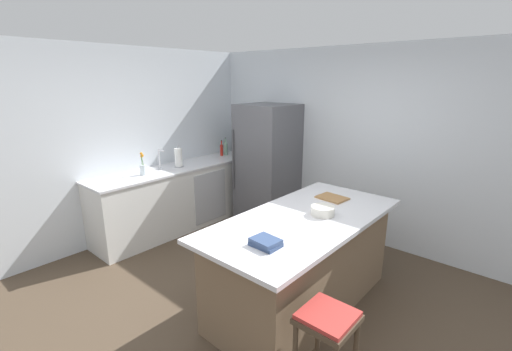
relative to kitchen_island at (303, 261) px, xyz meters
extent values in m
plane|color=#4C3D2D|center=(-0.36, -0.41, -0.47)|extent=(7.20, 7.20, 0.00)
cube|color=silver|center=(-0.36, 1.84, 0.83)|extent=(6.00, 0.10, 2.60)
cube|color=silver|center=(-2.81, -0.41, 0.83)|extent=(0.10, 6.00, 2.60)
cube|color=silver|center=(-2.46, 0.38, -0.02)|extent=(0.61, 2.62, 0.91)
cube|color=silver|center=(-2.46, 0.38, 0.45)|extent=(0.64, 2.65, 0.03)
cube|color=#B2B5BA|center=(-2.15, 0.71, -0.02)|extent=(0.01, 0.60, 0.76)
cube|color=#7A6047|center=(0.00, 0.00, -0.03)|extent=(0.86, 1.94, 0.89)
cube|color=silver|center=(0.00, 0.00, 0.44)|extent=(1.02, 2.14, 0.04)
cube|color=#56565B|center=(-1.62, 1.41, 0.44)|extent=(0.77, 0.75, 1.82)
cylinder|color=#4C4C51|center=(-1.96, 1.02, 0.53)|extent=(0.02, 0.02, 0.91)
cylinder|color=#473828|center=(0.56, -0.62, -0.17)|extent=(0.04, 0.04, 0.61)
cube|color=#473828|center=(0.71, -0.77, 0.16)|extent=(0.36, 0.36, 0.04)
cube|color=#B2332D|center=(0.71, -0.77, 0.19)|extent=(0.34, 0.34, 0.03)
cylinder|color=silver|center=(-2.52, 0.11, 0.48)|extent=(0.05, 0.05, 0.02)
cylinder|color=silver|center=(-2.52, 0.11, 0.63)|extent=(0.02, 0.02, 0.28)
cylinder|color=silver|center=(-2.46, 0.11, 0.75)|extent=(0.14, 0.02, 0.02)
cylinder|color=silver|center=(-2.43, -0.21, 0.53)|extent=(0.08, 0.08, 0.13)
cylinder|color=#4C7F3D|center=(-2.44, -0.20, 0.62)|extent=(0.01, 0.03, 0.20)
sphere|color=orange|center=(-2.44, -0.20, 0.72)|extent=(0.04, 0.04, 0.04)
cylinder|color=#4C7F3D|center=(-2.43, -0.21, 0.64)|extent=(0.01, 0.02, 0.24)
sphere|color=orange|center=(-2.43, -0.21, 0.76)|extent=(0.04, 0.04, 0.04)
cylinder|color=#4C7F3D|center=(-2.42, -0.20, 0.63)|extent=(0.01, 0.04, 0.21)
sphere|color=orange|center=(-2.42, -0.20, 0.73)|extent=(0.04, 0.04, 0.04)
cylinder|color=gray|center=(-2.44, 0.38, 0.47)|extent=(0.14, 0.14, 0.01)
cylinder|color=white|center=(-2.44, 0.38, 0.61)|extent=(0.11, 0.11, 0.26)
cylinder|color=gray|center=(-2.44, 0.38, 0.76)|extent=(0.02, 0.02, 0.04)
cylinder|color=#19381E|center=(-2.47, 1.58, 0.61)|extent=(0.08, 0.08, 0.29)
cylinder|color=#19381E|center=(-2.47, 1.58, 0.80)|extent=(0.03, 0.03, 0.09)
cylinder|color=black|center=(-2.47, 1.58, 0.85)|extent=(0.03, 0.03, 0.01)
cylinder|color=olive|center=(-2.42, 1.49, 0.57)|extent=(0.06, 0.06, 0.21)
cylinder|color=olive|center=(-2.42, 1.49, 0.70)|extent=(0.03, 0.03, 0.06)
cylinder|color=black|center=(-2.42, 1.49, 0.74)|extent=(0.03, 0.03, 0.01)
cylinder|color=#8CB79E|center=(-2.51, 1.39, 0.57)|extent=(0.07, 0.07, 0.21)
cylinder|color=#8CB79E|center=(-2.51, 1.39, 0.71)|extent=(0.02, 0.02, 0.07)
cylinder|color=black|center=(-2.51, 1.39, 0.75)|extent=(0.03, 0.03, 0.01)
cylinder|color=red|center=(-2.52, 1.31, 0.56)|extent=(0.05, 0.05, 0.18)
cylinder|color=red|center=(-2.52, 1.31, 0.68)|extent=(0.02, 0.02, 0.07)
cylinder|color=black|center=(-2.52, 1.31, 0.72)|extent=(0.02, 0.02, 0.01)
cube|color=#334770|center=(0.10, -0.69, 0.47)|extent=(0.22, 0.17, 0.03)
cube|color=#334770|center=(0.10, -0.69, 0.50)|extent=(0.23, 0.19, 0.03)
cylinder|color=silver|center=(0.10, 0.16, 0.50)|extent=(0.22, 0.22, 0.09)
cube|color=#9E7042|center=(-0.07, 0.63, 0.47)|extent=(0.32, 0.26, 0.02)
camera|label=1|loc=(1.65, -2.57, 1.71)|focal=24.37mm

